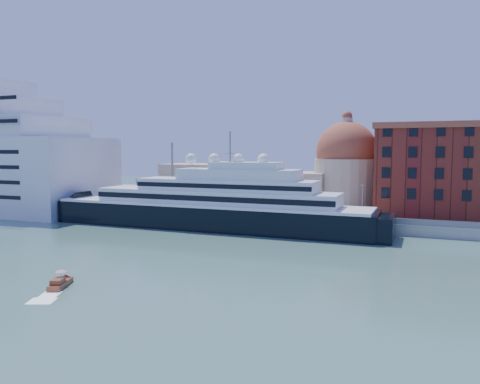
% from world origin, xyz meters
% --- Properties ---
extents(ground, '(400.00, 400.00, 0.00)m').
position_xyz_m(ground, '(0.00, 0.00, 0.00)').
color(ground, '#39635B').
rests_on(ground, ground).
extents(quay, '(180.00, 10.00, 2.50)m').
position_xyz_m(quay, '(0.00, 34.00, 1.25)').
color(quay, gray).
rests_on(quay, ground).
extents(land, '(260.00, 72.00, 2.00)m').
position_xyz_m(land, '(0.00, 75.00, 1.00)').
color(land, slate).
rests_on(land, ground).
extents(quay_fence, '(180.00, 0.10, 1.20)m').
position_xyz_m(quay_fence, '(0.00, 29.50, 3.10)').
color(quay_fence, slate).
rests_on(quay_fence, quay).
extents(superyacht, '(89.07, 12.35, 26.62)m').
position_xyz_m(superyacht, '(-7.46, 23.00, 4.59)').
color(superyacht, black).
rests_on(superyacht, ground).
extents(service_barge, '(13.53, 7.55, 2.89)m').
position_xyz_m(service_barge, '(-59.18, 20.69, 0.83)').
color(service_barge, white).
rests_on(service_barge, ground).
extents(water_taxi, '(3.51, 5.45, 2.46)m').
position_xyz_m(water_taxi, '(-2.64, -27.70, 0.59)').
color(water_taxi, maroon).
rests_on(water_taxi, ground).
extents(warehouse, '(43.00, 19.00, 23.25)m').
position_xyz_m(warehouse, '(52.00, 52.00, 13.79)').
color(warehouse, maroon).
rests_on(warehouse, land).
extents(church, '(66.00, 18.00, 25.50)m').
position_xyz_m(church, '(6.39, 57.72, 10.91)').
color(church, beige).
rests_on(church, land).
extents(lamp_posts, '(120.80, 2.40, 18.00)m').
position_xyz_m(lamp_posts, '(-12.67, 32.27, 9.84)').
color(lamp_posts, slate).
rests_on(lamp_posts, quay).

